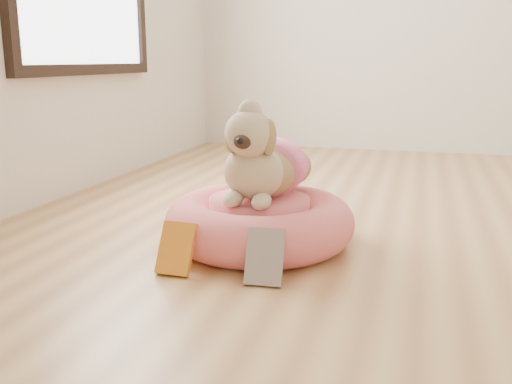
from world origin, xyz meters
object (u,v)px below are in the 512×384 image
(book_yellow, at_px, (176,249))
(pet_bed, at_px, (259,222))
(book_white, at_px, (265,257))
(dog, at_px, (262,147))

(book_yellow, bearing_deg, pet_bed, 64.42)
(book_yellow, bearing_deg, book_white, 1.35)
(pet_bed, bearing_deg, dog, 59.16)
(dog, distance_m, book_yellow, 0.53)
(book_white, bearing_deg, book_yellow, 175.24)
(dog, xyz_separation_m, book_white, (0.12, -0.39, -0.30))
(pet_bed, distance_m, book_white, 0.40)
(dog, xyz_separation_m, book_yellow, (-0.20, -0.39, -0.31))
(dog, bearing_deg, pet_bed, -118.78)
(pet_bed, xyz_separation_m, dog, (0.01, 0.01, 0.30))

